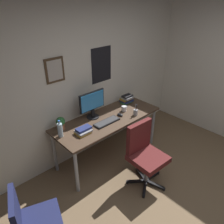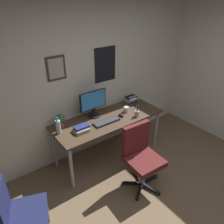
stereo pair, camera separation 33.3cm
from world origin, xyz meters
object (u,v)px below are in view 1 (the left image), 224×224
side_chair (32,221)px  book_stack_right (83,131)px  computer_mouse (120,115)px  water_bottle (60,130)px  pen_cup (136,112)px  monitor (92,104)px  keyboard (107,122)px  coffee_mug_near (124,108)px  office_chair (144,152)px  book_stack_left (127,99)px  potted_plant (61,123)px

side_chair → book_stack_right: bearing=28.9°
computer_mouse → water_bottle: size_ratio=0.44×
side_chair → pen_cup: pen_cup is taller
monitor → keyboard: 0.37m
side_chair → coffee_mug_near: bearing=18.7°
office_chair → pen_cup: bearing=53.1°
office_chair → water_bottle: bearing=133.5°
computer_mouse → book_stack_left: bearing=31.4°
pen_cup → book_stack_right: pen_cup is taller
water_bottle → book_stack_right: (0.28, -0.15, -0.07)m
office_chair → book_stack_right: size_ratio=3.98×
side_chair → water_bottle: size_ratio=3.47×
monitor → water_bottle: 0.68m
pen_cup → side_chair: bearing=-167.5°
book_stack_right → water_bottle: bearing=151.7°
office_chair → book_stack_right: (-0.52, 0.70, 0.26)m
keyboard → book_stack_right: (-0.43, 0.02, 0.03)m
coffee_mug_near → book_stack_left: size_ratio=0.57×
potted_plant → book_stack_right: size_ratio=0.82×
side_chair → book_stack_right: size_ratio=3.67×
computer_mouse → potted_plant: (-0.90, 0.30, 0.09)m
monitor → computer_mouse: 0.49m
book_stack_left → book_stack_right: book_stack_left is taller
potted_plant → pen_cup: pen_cup is taller
keyboard → computer_mouse: 0.30m
water_bottle → pen_cup: water_bottle is taller
water_bottle → coffee_mug_near: water_bottle is taller
book_stack_right → office_chair: bearing=-53.0°
computer_mouse → pen_cup: size_ratio=0.55×
keyboard → coffee_mug_near: coffee_mug_near is taller
coffee_mug_near → potted_plant: size_ratio=0.63×
book_stack_left → office_chair: bearing=-123.6°
side_chair → water_bottle: (0.82, 0.75, 0.35)m
potted_plant → side_chair: bearing=-135.5°
water_bottle → coffee_mug_near: bearing=-3.7°
monitor → keyboard: monitor is taller
keyboard → computer_mouse: computer_mouse is taller
side_chair → potted_plant: 1.34m
keyboard → side_chair: bearing=-158.9°
book_stack_right → monitor: bearing=34.8°
pen_cup → book_stack_right: 0.94m
side_chair → keyboard: size_ratio=2.03×
book_stack_left → computer_mouse: bearing=-148.6°
book_stack_left → water_bottle: bearing=-175.6°
book_stack_right → computer_mouse: bearing=-0.1°
monitor → book_stack_right: size_ratio=1.93×
office_chair → computer_mouse: bearing=73.4°
computer_mouse → potted_plant: 0.96m
potted_plant → computer_mouse: bearing=-18.6°
potted_plant → book_stack_right: (0.17, -0.30, -0.07)m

